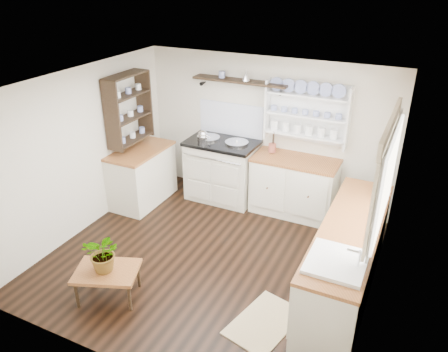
{
  "coord_description": "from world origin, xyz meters",
  "views": [
    {
      "loc": [
        2.2,
        -4.19,
        3.5
      ],
      "look_at": [
        0.07,
        0.25,
        1.1
      ],
      "focal_mm": 35.0,
      "sensor_mm": 36.0,
      "label": 1
    }
  ],
  "objects": [
    {
      "name": "utensil_crock",
      "position": [
        0.19,
        1.68,
        0.98
      ],
      "size": [
        0.11,
        0.11,
        0.13
      ],
      "primitive_type": "cylinder",
      "color": "#9A4A38",
      "rests_on": "back_cabinets"
    },
    {
      "name": "wall_right",
      "position": [
        2.0,
        0.0,
        1.15
      ],
      "size": [
        0.02,
        3.8,
        2.3
      ],
      "primitive_type": "cube",
      "color": "beige",
      "rests_on": "ground"
    },
    {
      "name": "center_table",
      "position": [
        -0.72,
        -1.19,
        0.33
      ],
      "size": [
        0.83,
        0.72,
        0.38
      ],
      "rotation": [
        0.0,
        0.0,
        0.37
      ],
      "color": "brown",
      "rests_on": "floor"
    },
    {
      "name": "plate_rack",
      "position": [
        0.65,
        1.86,
        1.56
      ],
      "size": [
        1.2,
        0.22,
        0.9
      ],
      "color": "white",
      "rests_on": "wall_back"
    },
    {
      "name": "floor",
      "position": [
        0.0,
        0.0,
        0.0
      ],
      "size": [
        4.0,
        3.8,
        0.01
      ],
      "primitive_type": "cube",
      "color": "black",
      "rests_on": "ground"
    },
    {
      "name": "back_cabinets",
      "position": [
        0.6,
        1.6,
        0.46
      ],
      "size": [
        1.27,
        0.63,
        0.9
      ],
      "color": "beige",
      "rests_on": "floor"
    },
    {
      "name": "left_shelving",
      "position": [
        -1.84,
        0.9,
        1.55
      ],
      "size": [
        0.28,
        0.8,
        1.05
      ],
      "primitive_type": "cube",
      "color": "black",
      "rests_on": "wall_left"
    },
    {
      "name": "right_cabinets",
      "position": [
        1.7,
        0.1,
        0.46
      ],
      "size": [
        0.62,
        2.43,
        0.9
      ],
      "color": "beige",
      "rests_on": "floor"
    },
    {
      "name": "floor_rug",
      "position": [
        1.06,
        -0.8,
        0.01
      ],
      "size": [
        0.73,
        0.96,
        0.02
      ],
      "primitive_type": "cube",
      "rotation": [
        0.0,
        0.0,
        -0.24
      ],
      "color": "#998359",
      "rests_on": "floor"
    },
    {
      "name": "ceiling",
      "position": [
        0.0,
        0.0,
        2.3
      ],
      "size": [
        4.0,
        3.8,
        0.01
      ],
      "primitive_type": "cube",
      "color": "white",
      "rests_on": "wall_back"
    },
    {
      "name": "belfast_sink",
      "position": [
        1.7,
        -0.65,
        0.8
      ],
      "size": [
        0.55,
        0.6,
        0.45
      ],
      "color": "white",
      "rests_on": "right_cabinets"
    },
    {
      "name": "aga_cooker",
      "position": [
        -0.6,
        1.57,
        0.5
      ],
      "size": [
        1.11,
        0.77,
        1.02
      ],
      "color": "beige",
      "rests_on": "floor"
    },
    {
      "name": "kettle",
      "position": [
        -0.88,
        1.45,
        1.04
      ],
      "size": [
        0.19,
        0.19,
        0.23
      ],
      "primitive_type": null,
      "color": "silver",
      "rests_on": "aga_cooker"
    },
    {
      "name": "left_cabinets",
      "position": [
        -1.7,
        0.9,
        0.46
      ],
      "size": [
        0.62,
        1.13,
        0.9
      ],
      "color": "beige",
      "rests_on": "floor"
    },
    {
      "name": "high_shelf",
      "position": [
        -0.4,
        1.78,
        1.91
      ],
      "size": [
        1.5,
        0.29,
        0.16
      ],
      "color": "black",
      "rests_on": "wall_back"
    },
    {
      "name": "wall_left",
      "position": [
        -2.0,
        0.0,
        1.15
      ],
      "size": [
        0.02,
        3.8,
        2.3
      ],
      "primitive_type": "cube",
      "color": "beige",
      "rests_on": "ground"
    },
    {
      "name": "potted_plant",
      "position": [
        -0.72,
        -1.19,
        0.61
      ],
      "size": [
        0.43,
        0.38,
        0.46
      ],
      "primitive_type": "imported",
      "rotation": [
        0.0,
        0.0,
        0.03
      ],
      "color": "#3F7233",
      "rests_on": "center_table"
    },
    {
      "name": "window",
      "position": [
        1.95,
        0.15,
        1.56
      ],
      "size": [
        0.08,
        1.55,
        1.22
      ],
      "color": "white",
      "rests_on": "wall_right"
    },
    {
      "name": "wall_back",
      "position": [
        0.0,
        1.9,
        1.15
      ],
      "size": [
        4.0,
        0.02,
        2.3
      ],
      "primitive_type": "cube",
      "color": "beige",
      "rests_on": "ground"
    }
  ]
}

